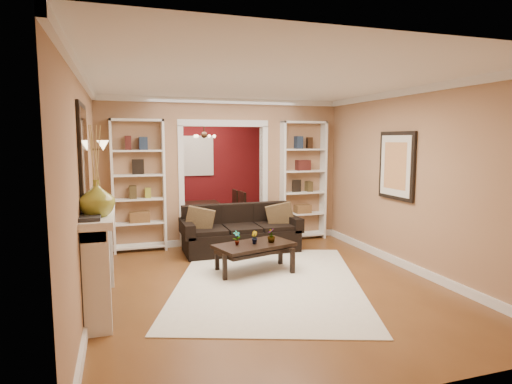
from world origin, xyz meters
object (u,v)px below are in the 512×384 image
object	(u,v)px
dining_table	(205,216)
bookshelf_right	(303,181)
sofa	(241,229)
coffee_table	(254,258)
fireplace	(102,259)
bookshelf_left	(139,186)

from	to	relation	value
dining_table	bookshelf_right	bearing A→B (deg)	-134.70
sofa	coffee_table	distance (m)	1.23
sofa	fireplace	distance (m)	2.96
sofa	bookshelf_right	world-z (taller)	bookshelf_right
bookshelf_left	dining_table	distance (m)	2.36
coffee_table	bookshelf_left	xyz separation A→B (m)	(-1.54, 1.78, 0.93)
coffee_table	dining_table	world-z (taller)	dining_table
coffee_table	bookshelf_right	xyz separation A→B (m)	(1.56, 1.78, 0.93)
bookshelf_left	bookshelf_right	xyz separation A→B (m)	(3.10, 0.00, 0.00)
fireplace	dining_table	size ratio (longest dim) A/B	1.16
coffee_table	fireplace	size ratio (longest dim) A/B	0.67
bookshelf_right	fireplace	distance (m)	4.47
bookshelf_right	fireplace	world-z (taller)	bookshelf_right
bookshelf_left	sofa	bearing A→B (deg)	-19.09
bookshelf_left	bookshelf_right	bearing A→B (deg)	0.00
bookshelf_left	dining_table	bearing A→B (deg)	47.55
bookshelf_right	fireplace	size ratio (longest dim) A/B	1.35
fireplace	dining_table	distance (m)	4.61
bookshelf_left	dining_table	size ratio (longest dim) A/B	1.57
coffee_table	bookshelf_right	world-z (taller)	bookshelf_right
coffee_table	dining_table	size ratio (longest dim) A/B	0.77
dining_table	fireplace	bearing A→B (deg)	154.07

